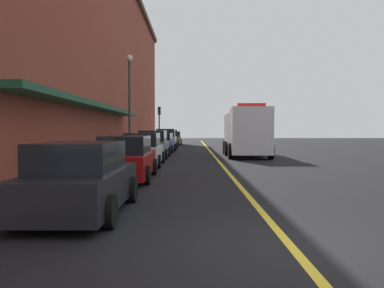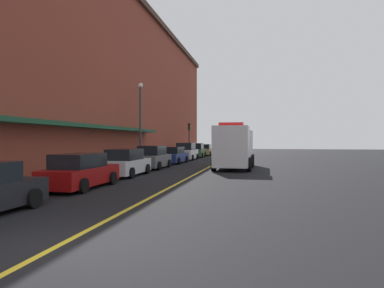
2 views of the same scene
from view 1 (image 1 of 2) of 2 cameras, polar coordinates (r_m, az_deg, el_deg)
ground_plane at (r=31.24m, az=3.07°, el=-1.27°), size 112.00×112.00×0.00m
sidewalk_left at (r=31.54m, az=-8.25°, el=-1.12°), size 2.40×70.00×0.15m
lane_center_stripe at (r=31.24m, az=3.07°, el=-1.26°), size 0.16×70.00×0.01m
brick_building_left at (r=32.43m, az=-18.61°, el=13.03°), size 9.87×64.00×16.06m
parked_car_0 at (r=8.82m, az=-15.49°, el=-5.04°), size 1.96×4.29×1.55m
parked_car_1 at (r=14.56m, az=-9.20°, el=-2.14°), size 2.01×4.74×1.59m
parked_car_2 at (r=20.08m, az=-6.85°, el=-0.90°), size 2.00×4.60×1.66m
parked_car_3 at (r=25.50m, az=-5.38°, el=-0.17°), size 2.05×4.30×1.77m
parked_car_4 at (r=31.59m, az=-4.26°, el=0.12°), size 2.25×4.69×1.57m
parked_car_5 at (r=37.51m, az=-3.52°, el=0.64°), size 2.14×4.78×1.91m
parked_car_6 at (r=43.66m, az=-2.98°, el=0.79°), size 2.14×4.81×1.81m
parked_car_7 at (r=49.15m, az=-2.47°, el=0.83°), size 2.20×4.17×1.61m
box_truck at (r=27.20m, az=8.03°, el=1.67°), size 2.90×7.78×3.44m
parking_meter_0 at (r=17.15m, az=-12.60°, el=-0.50°), size 0.14×0.18×1.33m
parking_meter_1 at (r=50.42m, az=-4.09°, el=1.20°), size 0.14×0.18×1.33m
parking_meter_2 at (r=23.67m, az=-9.02°, el=0.22°), size 0.14×0.18×1.33m
parking_meter_3 at (r=10.39m, az=-21.28°, el=-2.23°), size 0.14×0.18×1.33m
street_lamp_left at (r=28.32m, az=-8.79°, el=7.28°), size 0.44×0.44×6.94m
traffic_light_near at (r=45.28m, az=-4.51°, el=3.76°), size 0.38×0.36×4.30m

